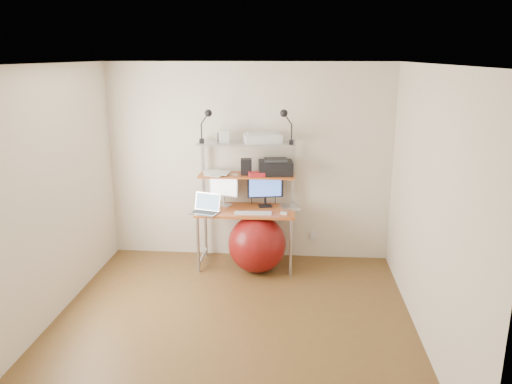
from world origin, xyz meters
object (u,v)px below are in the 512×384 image
exercise_ball (257,244)px  monitor_black (265,189)px  monitor_silver (224,187)px  laptop (206,208)px  printer (276,167)px

exercise_ball → monitor_black: bearing=75.9°
monitor_silver → exercise_ball: bearing=-15.5°
laptop → exercise_ball: (0.62, -0.00, -0.44)m
monitor_black → laptop: bearing=-168.0°
laptop → printer: size_ratio=0.88×
laptop → printer: 0.99m
printer → exercise_ball: (-0.20, -0.31, -0.89)m
monitor_silver → monitor_black: (0.52, -0.00, -0.01)m
monitor_silver → exercise_ball: monitor_silver is taller
monitor_silver → exercise_ball: (0.45, -0.31, -0.63)m
monitor_black → laptop: monitor_black is taller
laptop → monitor_black: bearing=40.8°
monitor_silver → laptop: 0.40m
monitor_silver → monitor_black: monitor_black is taller
monitor_silver → laptop: bearing=-98.9°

